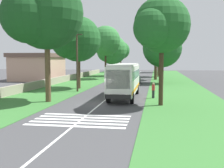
{
  "coord_description": "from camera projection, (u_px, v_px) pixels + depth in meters",
  "views": [
    {
      "loc": [
        -25.71,
        -5.23,
        4.33
      ],
      "look_at": [
        3.66,
        -0.54,
        1.6
      ],
      "focal_mm": 44.66,
      "sensor_mm": 36.0,
      "label": 1
    }
  ],
  "objects": [
    {
      "name": "ground",
      "position": [
        100.0,
        104.0,
        26.5
      ],
      "size": [
        160.0,
        160.0,
        0.0
      ],
      "primitive_type": "plane",
      "color": "#424244"
    },
    {
      "name": "grass_verge_left",
      "position": [
        67.0,
        87.0,
        42.54
      ],
      "size": [
        120.0,
        8.0,
        0.04
      ],
      "primitive_type": "cube",
      "color": "#387533",
      "rests_on": "ground"
    },
    {
      "name": "grass_verge_right",
      "position": [
        177.0,
        89.0,
        39.96
      ],
      "size": [
        120.0,
        8.0,
        0.04
      ],
      "primitive_type": "cube",
      "color": "#387533",
      "rests_on": "ground"
    },
    {
      "name": "centre_line",
      "position": [
        120.0,
        88.0,
        41.25
      ],
      "size": [
        110.0,
        0.16,
        0.01
      ],
      "primitive_type": "cube",
      "color": "silver",
      "rests_on": "ground"
    },
    {
      "name": "coach_bus",
      "position": [
        125.0,
        78.0,
        30.64
      ],
      "size": [
        11.16,
        2.62,
        3.73
      ],
      "color": "silver",
      "rests_on": "ground"
    },
    {
      "name": "zebra_crossing",
      "position": [
        81.0,
        120.0,
        19.62
      ],
      "size": [
        4.05,
        6.8,
        0.01
      ],
      "color": "silver",
      "rests_on": "ground"
    },
    {
      "name": "trailing_car_0",
      "position": [
        135.0,
        79.0,
        48.74
      ],
      "size": [
        4.3,
        1.78,
        1.43
      ],
      "color": "#145933",
      "rests_on": "ground"
    },
    {
      "name": "trailing_car_1",
      "position": [
        123.0,
        76.0,
        57.72
      ],
      "size": [
        4.3,
        1.78,
        1.43
      ],
      "color": "gold",
      "rests_on": "ground"
    },
    {
      "name": "trailing_car_2",
      "position": [
        125.0,
        74.0,
        63.97
      ],
      "size": [
        4.3,
        1.78,
        1.43
      ],
      "color": "#145933",
      "rests_on": "ground"
    },
    {
      "name": "trailing_minibus_0",
      "position": [
        130.0,
        69.0,
        73.71
      ],
      "size": [
        6.0,
        2.14,
        2.53
      ],
      "color": "#BFB299",
      "rests_on": "ground"
    },
    {
      "name": "roadside_tree_left_0",
      "position": [
        77.0,
        41.0,
        39.57
      ],
      "size": [
        8.01,
        6.48,
        10.27
      ],
      "color": "#4C3826",
      "rests_on": "grass_verge_left"
    },
    {
      "name": "roadside_tree_left_1",
      "position": [
        112.0,
        51.0,
        67.74
      ],
      "size": [
        8.38,
        7.03,
        9.88
      ],
      "color": "brown",
      "rests_on": "grass_verge_left"
    },
    {
      "name": "roadside_tree_left_2",
      "position": [
        44.0,
        15.0,
        27.0
      ],
      "size": [
        8.67,
        7.17,
        12.29
      ],
      "color": "brown",
      "rests_on": "grass_verge_left"
    },
    {
      "name": "roadside_tree_left_3",
      "position": [
        121.0,
        51.0,
        89.27
      ],
      "size": [
        6.8,
        5.69,
        9.72
      ],
      "color": "brown",
      "rests_on": "grass_verge_left"
    },
    {
      "name": "roadside_tree_left_4",
      "position": [
        105.0,
        42.0,
        58.4
      ],
      "size": [
        7.42,
        6.28,
        11.11
      ],
      "color": "#3D2D1E",
      "rests_on": "grass_verge_left"
    },
    {
      "name": "roadside_tree_right_0",
      "position": [
        161.0,
        49.0,
        47.91
      ],
      "size": [
        7.69,
        6.71,
        9.46
      ],
      "color": "#3D2D1E",
      "rests_on": "grass_verge_right"
    },
    {
      "name": "roadside_tree_right_1",
      "position": [
        155.0,
        40.0,
        56.13
      ],
      "size": [
        6.94,
        5.72,
        11.11
      ],
      "color": "#4C3826",
      "rests_on": "grass_verge_right"
    },
    {
      "name": "roadside_tree_right_2",
      "position": [
        160.0,
        27.0,
        25.12
      ],
      "size": [
        6.39,
        5.08,
        9.84
      ],
      "color": "#3D2D1E",
      "rests_on": "grass_verge_right"
    },
    {
      "name": "roadside_tree_right_3",
      "position": [
        158.0,
        51.0,
        85.42
      ],
      "size": [
        6.85,
        5.64,
        9.44
      ],
      "color": "#3D2D1E",
      "rests_on": "grass_verge_right"
    },
    {
      "name": "roadside_tree_right_4",
      "position": [
        158.0,
        50.0,
        65.31
      ],
      "size": [
        6.7,
        5.7,
        9.26
      ],
      "color": "brown",
      "rests_on": "grass_verge_right"
    },
    {
      "name": "utility_pole",
      "position": [
        77.0,
        60.0,
        36.02
      ],
      "size": [
        0.24,
        1.4,
        7.96
      ],
      "color": "#473828",
      "rests_on": "grass_verge_left"
    },
    {
      "name": "roadside_wall",
      "position": [
        57.0,
        80.0,
        47.94
      ],
      "size": [
        70.0,
        0.4,
        1.11
      ],
      "primitive_type": "cube",
      "color": "#9E937F",
      "rests_on": "grass_verge_left"
    },
    {
      "name": "roadside_building",
      "position": [
        38.0,
        67.0,
        55.79
      ],
      "size": [
        10.41,
        8.73,
        5.35
      ],
      "color": "tan",
      "rests_on": "ground"
    },
    {
      "name": "pedestrian",
      "position": [
        153.0,
        90.0,
        30.15
      ],
      "size": [
        0.34,
        0.34,
        1.69
      ],
      "color": "#26262D",
      "rests_on": "grass_verge_right"
    }
  ]
}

